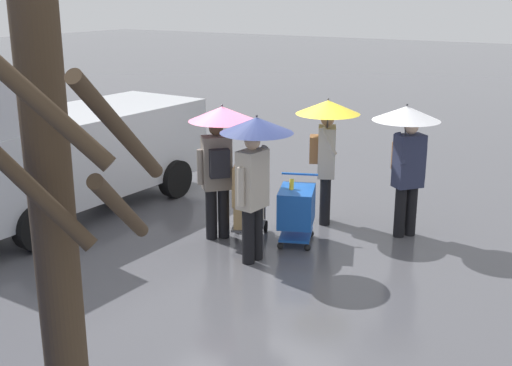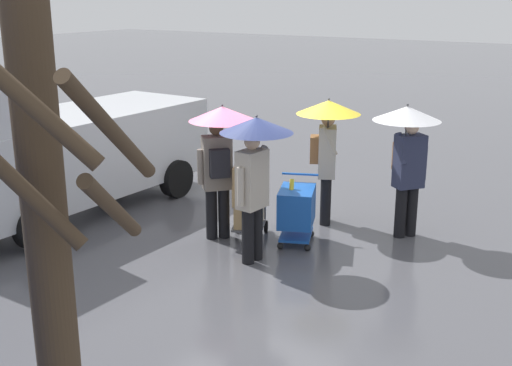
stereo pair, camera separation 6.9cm
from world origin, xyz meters
name	(u,v)px [view 2 (the right image)]	position (x,y,z in m)	size (l,w,h in m)	color
ground_plane	(254,237)	(0.00, 0.00, 0.00)	(90.00, 90.00, 0.00)	#4C4C51
slush_patch_under_van	(25,206)	(4.39, 0.98, 0.00)	(1.28, 1.28, 0.01)	silver
cargo_van_parked_right	(60,149)	(3.44, 0.85, 1.18)	(2.30, 5.39, 2.60)	#B7BABF
shopping_cart_vendor	(297,208)	(-0.69, -0.13, 0.57)	(0.82, 0.97, 1.04)	#1951B2
hand_dolly_boxes	(249,196)	(0.04, 0.10, 0.70)	(0.76, 0.85, 1.32)	#515156
pedestrian_pink_side	(220,142)	(0.43, 0.31, 1.57)	(1.04, 1.04, 2.15)	black
pedestrian_black_side	(255,155)	(-0.50, 0.78, 1.58)	(1.04, 1.04, 2.15)	black
pedestrian_white_side	(327,133)	(-0.67, -1.16, 1.57)	(1.04, 1.04, 2.15)	black
pedestrian_far_side	(408,141)	(-1.98, -1.30, 1.57)	(1.04, 1.04, 2.15)	black
bare_tree_near	(56,311)	(-2.62, 6.09, 2.09)	(0.98, 1.28, 4.00)	#423323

